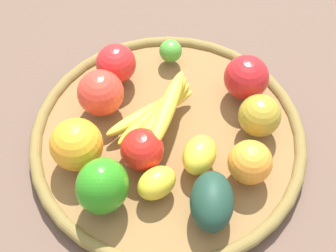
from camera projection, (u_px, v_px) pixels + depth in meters
name	position (u px, v px, depth m)	size (l,w,h in m)	color
ground_plane	(168.00, 143.00, 0.84)	(2.40, 2.40, 0.00)	brown
basket	(168.00, 138.00, 0.83)	(0.46, 0.46, 0.03)	brown
banana_bunch	(158.00, 112.00, 0.80)	(0.17, 0.12, 0.06)	yellow
lemon_1	(199.00, 155.00, 0.76)	(0.07, 0.05, 0.05)	yellow
apple_2	(101.00, 93.00, 0.82)	(0.08, 0.08, 0.08)	red
apple_4	(142.00, 150.00, 0.76)	(0.07, 0.07, 0.07)	red
orange_0	(250.00, 162.00, 0.74)	(0.07, 0.07, 0.07)	orange
lime_0	(171.00, 51.00, 0.90)	(0.04, 0.04, 0.04)	green
bell_pepper	(102.00, 186.00, 0.71)	(0.08, 0.07, 0.09)	#2B8E1A
avocado	(212.00, 201.00, 0.71)	(0.09, 0.06, 0.06)	#1A3A2C
apple_0	(260.00, 116.00, 0.79)	(0.07, 0.07, 0.07)	#A78B28
apple_1	(246.00, 77.00, 0.84)	(0.08, 0.08, 0.08)	red
apple_3	(116.00, 64.00, 0.86)	(0.07, 0.07, 0.07)	red
lemon_0	(157.00, 183.00, 0.74)	(0.06, 0.05, 0.05)	yellow
orange_1	(76.00, 145.00, 0.75)	(0.08, 0.08, 0.08)	orange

